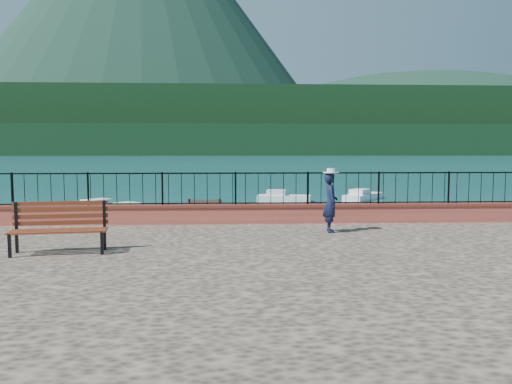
{
  "coord_description": "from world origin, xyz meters",
  "views": [
    {
      "loc": [
        -0.46,
        -11.36,
        3.44
      ],
      "look_at": [
        0.23,
        2.0,
        2.3
      ],
      "focal_mm": 35.0,
      "sensor_mm": 36.0,
      "label": 1
    }
  ],
  "objects": [
    {
      "name": "dock",
      "position": [
        -2.0,
        12.0,
        0.15
      ],
      "size": [
        2.0,
        16.0,
        0.3
      ],
      "primitive_type": "cube",
      "color": "#2D231C",
      "rests_on": "ground"
    },
    {
      "name": "boat_2",
      "position": [
        9.21,
        13.1,
        0.4
      ],
      "size": [
        3.41,
        3.06,
        0.8
      ],
      "primitive_type": "cube",
      "rotation": [
        0.0,
        0.0,
        0.66
      ],
      "color": "silver",
      "rests_on": "ground"
    },
    {
      "name": "boat_4",
      "position": [
        3.1,
        21.42,
        0.4
      ],
      "size": [
        3.67,
        1.97,
        0.8
      ],
      "primitive_type": "cube",
      "rotation": [
        0.0,
        0.0,
        -0.2
      ],
      "color": "silver",
      "rests_on": "ground"
    },
    {
      "name": "ground",
      "position": [
        0.0,
        0.0,
        0.0
      ],
      "size": [
        2000.0,
        2000.0,
        0.0
      ],
      "primitive_type": "plane",
      "color": "#19596B",
      "rests_on": "ground"
    },
    {
      "name": "boat_0",
      "position": [
        -5.32,
        7.03,
        0.4
      ],
      "size": [
        3.99,
        2.3,
        0.8
      ],
      "primitive_type": "cube",
      "rotation": [
        0.0,
        0.0,
        0.28
      ],
      "color": "white",
      "rests_on": "ground"
    },
    {
      "name": "foothills",
      "position": [
        0.0,
        360.0,
        22.0
      ],
      "size": [
        900.0,
        120.0,
        44.0
      ],
      "primitive_type": "cube",
      "color": "black",
      "rests_on": "ground"
    },
    {
      "name": "park_bench",
      "position": [
        -4.15,
        -0.52,
        1.53
      ],
      "size": [
        2.07,
        0.9,
        1.11
      ],
      "rotation": [
        0.0,
        0.0,
        0.13
      ],
      "color": "black",
      "rests_on": "promenade"
    },
    {
      "name": "far_forest",
      "position": [
        0.0,
        300.0,
        9.0
      ],
      "size": [
        900.0,
        60.0,
        18.0
      ],
      "primitive_type": "cube",
      "color": "black",
      "rests_on": "ground"
    },
    {
      "name": "boat_5",
      "position": [
        8.68,
        22.26,
        0.4
      ],
      "size": [
        3.49,
        3.83,
        0.8
      ],
      "primitive_type": "cube",
      "rotation": [
        0.0,
        0.0,
        0.88
      ],
      "color": "silver",
      "rests_on": "ground"
    },
    {
      "name": "hat",
      "position": [
        2.25,
        1.95,
        2.87
      ],
      "size": [
        0.44,
        0.44,
        0.12
      ],
      "primitive_type": "cylinder",
      "color": "white",
      "rests_on": "person"
    },
    {
      "name": "boat_1",
      "position": [
        5.02,
        11.14,
        0.4
      ],
      "size": [
        4.04,
        2.97,
        0.8
      ],
      "primitive_type": "cube",
      "rotation": [
        0.0,
        0.0,
        -0.49
      ],
      "color": "silver",
      "rests_on": "ground"
    },
    {
      "name": "boat_3",
      "position": [
        -7.28,
        16.2,
        0.4
      ],
      "size": [
        3.63,
        3.71,
        0.8
      ],
      "primitive_type": "cube",
      "rotation": [
        0.0,
        0.0,
        0.81
      ],
      "color": "silver",
      "rests_on": "ground"
    },
    {
      "name": "railing",
      "position": [
        0.0,
        3.7,
        2.25
      ],
      "size": [
        27.0,
        0.05,
        0.95
      ],
      "primitive_type": "cube",
      "color": "black",
      "rests_on": "parapet"
    },
    {
      "name": "parapet",
      "position": [
        0.0,
        3.7,
        1.49
      ],
      "size": [
        28.0,
        0.46,
        0.58
      ],
      "primitive_type": "cube",
      "color": "#B85A42",
      "rests_on": "promenade"
    },
    {
      "name": "companion_hill",
      "position": [
        220.0,
        560.0,
        0.0
      ],
      "size": [
        448.0,
        384.0,
        180.0
      ],
      "primitive_type": "ellipsoid",
      "color": "#142D23",
      "rests_on": "ground"
    },
    {
      "name": "person",
      "position": [
        2.25,
        1.95,
        2.01
      ],
      "size": [
        0.39,
        0.59,
        1.61
      ],
      "primitive_type": "imported",
      "rotation": [
        0.0,
        0.0,
        1.56
      ],
      "color": "black",
      "rests_on": "promenade"
    },
    {
      "name": "volcano",
      "position": [
        -120.0,
        700.0,
        190.0
      ],
      "size": [
        560.0,
        560.0,
        380.0
      ],
      "primitive_type": "cone",
      "color": "#142D23",
      "rests_on": "ground"
    }
  ]
}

